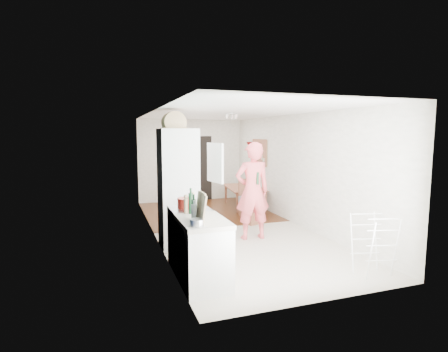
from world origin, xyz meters
TOP-DOWN VIEW (x-y plane):
  - room_shell at (0.00, 0.00)m, footprint 3.20×7.00m
  - floor at (0.00, 0.00)m, footprint 3.20×7.00m
  - wood_floor_overlay at (0.00, 1.85)m, footprint 3.20×3.30m
  - sage_wall_panel at (-1.59, -2.00)m, footprint 0.02×3.00m
  - tile_splashback at (-1.59, -2.55)m, footprint 0.02×1.90m
  - doorway_recess at (0.20, 3.48)m, footprint 0.90×0.04m
  - base_cabinet at (-1.30, -2.55)m, footprint 0.60×0.90m
  - worktop at (-1.30, -2.55)m, footprint 0.62×0.92m
  - range_cooker at (-1.30, -1.80)m, footprint 0.60×0.60m
  - cooker_top at (-1.30, -1.80)m, footprint 0.60×0.60m
  - fridge_housing at (-1.27, -0.78)m, footprint 0.66×0.66m
  - fridge_door at (-0.66, -1.08)m, footprint 0.14×0.56m
  - fridge_interior at (-0.96, -0.78)m, footprint 0.02×0.52m
  - pinboard at (1.58, 1.90)m, footprint 0.03×0.90m
  - pinboard_frame at (1.57, 1.90)m, footprint 0.00×0.94m
  - wall_sconce at (1.54, 2.55)m, footprint 0.18×0.18m
  - person at (0.20, -0.78)m, footprint 0.85×0.58m
  - dining_table at (1.20, 2.00)m, footprint 0.96×1.49m
  - dining_chair at (0.86, 0.89)m, footprint 0.49×0.49m
  - stool at (0.65, 0.29)m, footprint 0.43×0.43m
  - grey_drape at (0.65, 0.30)m, footprint 0.54×0.54m
  - drying_rack at (1.14, -3.02)m, footprint 0.55×0.52m
  - bread_bin at (-1.33, -0.76)m, footprint 0.49×0.47m
  - red_casserole at (-1.36, -1.78)m, footprint 0.28×0.28m
  - steel_pan at (-1.46, -2.87)m, footprint 0.21×0.21m
  - held_bottle at (0.25, -0.90)m, footprint 0.05×0.05m
  - bottle_a at (-1.40, -2.49)m, footprint 0.08×0.08m
  - bottle_b at (-1.37, -2.18)m, footprint 0.08×0.08m
  - bottle_c at (-1.42, -2.57)m, footprint 0.10×0.10m
  - pepper_mill_front at (-1.32, -2.08)m, footprint 0.07×0.07m
  - pepper_mill_back at (-1.44, -2.15)m, footprint 0.07×0.07m
  - chopping_boards at (-1.37, -2.73)m, footprint 0.07×0.30m

SIDE VIEW (x-z plane):
  - floor at x=0.00m, z-range -0.01..0.01m
  - wood_floor_overlay at x=0.00m, z-range 0.00..0.01m
  - stool at x=0.65m, z-range 0.00..0.44m
  - dining_table at x=1.20m, z-range 0.00..0.49m
  - base_cabinet at x=-1.30m, z-range 0.00..0.86m
  - range_cooker at x=-1.30m, z-range 0.00..0.88m
  - drying_rack at x=1.14m, z-range 0.00..0.90m
  - dining_chair at x=0.86m, z-range 0.00..0.95m
  - grey_drape at x=0.65m, z-range 0.44..0.63m
  - worktop at x=-1.30m, z-range 0.86..0.92m
  - cooker_top at x=-1.30m, z-range 0.88..0.92m
  - steel_pan at x=-1.46m, z-range 0.92..1.01m
  - red_casserole at x=-1.36m, z-range 0.92..1.08m
  - doorway_recess at x=0.20m, z-range 0.00..2.00m
  - bottle_c at x=-1.42m, z-range 0.92..1.13m
  - pepper_mill_back at x=-1.44m, z-range 0.92..1.14m
  - pepper_mill_front at x=-1.32m, z-range 0.92..1.15m
  - bottle_a at x=-1.40m, z-range 0.92..1.19m
  - bottle_b at x=-1.37m, z-range 0.92..1.22m
  - fridge_housing at x=-1.27m, z-range 0.00..2.15m
  - chopping_boards at x=-1.37m, z-range 0.92..1.32m
  - person at x=0.20m, z-range 0.00..2.25m
  - tile_splashback at x=-1.59m, z-range 0.90..1.40m
  - held_bottle at x=0.25m, z-range 1.09..1.33m
  - room_shell at x=0.00m, z-range 0.00..2.50m
  - fridge_door at x=-0.66m, z-range 1.20..1.90m
  - fridge_interior at x=-0.96m, z-range 1.22..1.88m
  - pinboard at x=1.58m, z-range 1.20..1.90m
  - pinboard_frame at x=1.57m, z-range 1.18..1.92m
  - wall_sconce at x=1.54m, z-range 1.67..1.83m
  - sage_wall_panel at x=-1.59m, z-range 1.20..2.50m
  - bread_bin at x=-1.33m, z-range 2.15..2.37m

